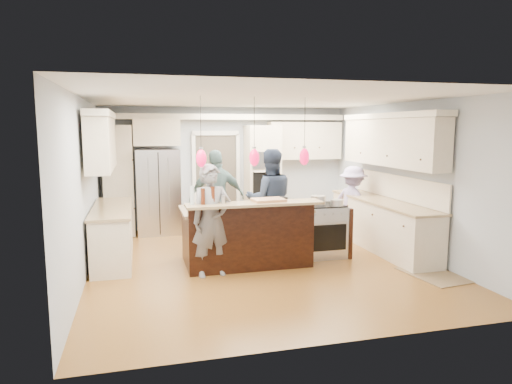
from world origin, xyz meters
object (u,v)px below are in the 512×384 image
person_bar_end (212,221)px  person_far_left (270,199)px  refrigerator (158,192)px  island_range (323,230)px  kitchen_island (246,234)px

person_bar_end → person_far_left: 1.85m
refrigerator → island_range: bearing=-42.6°
person_bar_end → person_far_left: bearing=34.2°
person_bar_end → person_far_left: size_ratio=0.92×
person_far_left → island_range: bearing=143.2°
island_range → person_far_left: size_ratio=0.49×
kitchen_island → person_bar_end: size_ratio=1.23×
refrigerator → person_bar_end: bearing=-78.1°
refrigerator → kitchen_island: refrigerator is taller
kitchen_island → person_far_left: 1.12m
kitchen_island → person_far_left: bearing=50.9°
refrigerator → person_bar_end: 3.16m
person_bar_end → person_far_left: (1.30, 1.32, 0.08)m
kitchen_island → refrigerator: bearing=116.9°
person_far_left → kitchen_island: bearing=57.6°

